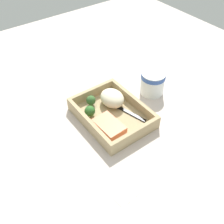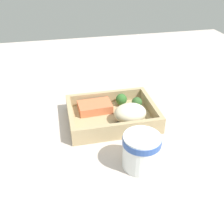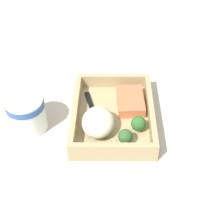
# 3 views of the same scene
# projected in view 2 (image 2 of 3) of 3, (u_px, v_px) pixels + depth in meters

# --- Properties ---
(ground_plane) EXTENTS (1.60, 1.60, 0.02)m
(ground_plane) POSITION_uv_depth(u_px,v_px,m) (112.00, 123.00, 0.75)
(ground_plane) COLOR beige
(takeout_tray) EXTENTS (0.24, 0.19, 0.01)m
(takeout_tray) POSITION_uv_depth(u_px,v_px,m) (112.00, 118.00, 0.74)
(takeout_tray) COLOR tan
(takeout_tray) RESTS_ON ground_plane
(tray_rim) EXTENTS (0.24, 0.19, 0.03)m
(tray_rim) POSITION_uv_depth(u_px,v_px,m) (112.00, 111.00, 0.73)
(tray_rim) COLOR tan
(tray_rim) RESTS_ON takeout_tray
(salmon_fillet) EXTENTS (0.10, 0.07, 0.02)m
(salmon_fillet) POSITION_uv_depth(u_px,v_px,m) (95.00, 107.00, 0.76)
(salmon_fillet) COLOR #DA6E45
(salmon_fillet) RESTS_ON takeout_tray
(mashed_potatoes) EXTENTS (0.09, 0.07, 0.05)m
(mashed_potatoes) POSITION_uv_depth(u_px,v_px,m) (130.00, 113.00, 0.71)
(mashed_potatoes) COLOR beige
(mashed_potatoes) RESTS_ON takeout_tray
(broccoli_floret_1) EXTENTS (0.03, 0.03, 0.04)m
(broccoli_floret_1) POSITION_uv_depth(u_px,v_px,m) (137.00, 103.00, 0.77)
(broccoli_floret_1) COLOR #78A354
(broccoli_floret_1) RESTS_ON takeout_tray
(broccoli_floret_2) EXTENTS (0.03, 0.03, 0.04)m
(broccoli_floret_2) POSITION_uv_depth(u_px,v_px,m) (121.00, 99.00, 0.78)
(broccoli_floret_2) COLOR #75A05C
(broccoli_floret_2) RESTS_ON takeout_tray
(fork) EXTENTS (0.16, 0.06, 0.00)m
(fork) POSITION_uv_depth(u_px,v_px,m) (116.00, 124.00, 0.70)
(fork) COLOR black
(fork) RESTS_ON takeout_tray
(paper_cup) EXTENTS (0.08, 0.08, 0.08)m
(paper_cup) POSITION_uv_depth(u_px,v_px,m) (141.00, 150.00, 0.57)
(paper_cup) COLOR white
(paper_cup) RESTS_ON ground_plane
(receipt_slip) EXTENTS (0.10, 0.15, 0.00)m
(receipt_slip) POSITION_uv_depth(u_px,v_px,m) (38.00, 111.00, 0.78)
(receipt_slip) COLOR white
(receipt_slip) RESTS_ON ground_plane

